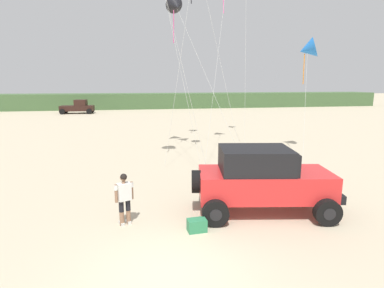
% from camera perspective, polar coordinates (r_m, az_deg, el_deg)
% --- Properties ---
extents(ground_plane, '(220.00, 220.00, 0.00)m').
position_cam_1_polar(ground_plane, '(7.78, -3.96, -23.08)').
color(ground_plane, '#C1B293').
extents(dune_ridge, '(90.00, 6.03, 2.55)m').
position_cam_1_polar(dune_ridge, '(55.45, -10.46, 7.83)').
color(dune_ridge, '#426038').
rests_on(dune_ridge, ground_plane).
extents(jeep, '(5.00, 3.04, 2.26)m').
position_cam_1_polar(jeep, '(10.78, 12.89, -6.25)').
color(jeep, red).
rests_on(jeep, ground_plane).
extents(person_watching, '(0.58, 0.42, 1.67)m').
position_cam_1_polar(person_watching, '(9.90, -12.39, -9.42)').
color(person_watching, '#8C664C').
rests_on(person_watching, ground_plane).
extents(cooler_box, '(0.59, 0.40, 0.38)m').
position_cam_1_polar(cooler_box, '(9.57, 0.92, -14.76)').
color(cooler_box, '#2D7F51').
rests_on(cooler_box, ground_plane).
extents(distant_pickup, '(4.68, 2.56, 1.98)m').
position_cam_1_polar(distant_pickup, '(47.91, -20.28, 6.42)').
color(distant_pickup, black).
rests_on(distant_pickup, ground_plane).
extents(kite_orange_streamer, '(3.34, 6.37, 9.43)m').
position_cam_1_polar(kite_orange_streamer, '(19.65, -2.97, 24.06)').
color(kite_orange_streamer, black).
rests_on(kite_orange_streamer, ground_plane).
extents(kite_red_delta, '(3.07, 5.06, 7.07)m').
position_cam_1_polar(kite_red_delta, '(20.71, 20.53, 16.04)').
color(kite_red_delta, blue).
rests_on(kite_red_delta, ground_plane).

